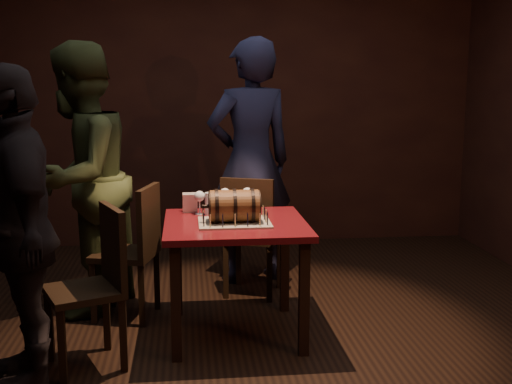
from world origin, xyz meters
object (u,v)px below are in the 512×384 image
Objects in this scene: pub_table at (235,238)px; chair_left_rear at (136,244)px; barrel_cake at (234,206)px; wine_glass_left at (199,197)px; person_left_rear at (80,180)px; wine_glass_right at (247,194)px; pint_of_ale at (210,204)px; chair_back at (250,230)px; person_back at (250,162)px; chair_left_front at (97,278)px; person_left_front at (18,230)px; wine_glass_mid at (225,194)px.

pub_table is 0.77m from chair_left_rear.
wine_glass_left is (-0.21, 0.29, 0.00)m from barrel_cake.
person_left_rear reaches higher than barrel_cake.
wine_glass_right is 0.29m from pint_of_ale.
chair_back is at bearing 76.78° from barrel_cake.
person_back reaches higher than wine_glass_right.
chair_left_front is 0.47× the size of person_back.
wine_glass_right is 1.22m from chair_left_front.
chair_back reaches higher than wine_glass_left.
wine_glass_left is 0.70m from chair_back.
barrel_cake is at bearing 21.02° from chair_left_front.
barrel_cake is at bearing 64.24° from person_back.
chair_left_front is 0.49× the size of person_left_rear.
pub_table is 0.97× the size of chair_left_front.
chair_back is (0.18, 0.76, -0.34)m from barrel_cake.
chair_left_rear is 0.75m from chair_left_front.
person_back reaches higher than pub_table.
pub_table is 5.59× the size of wine_glass_left.
chair_back is 0.54× the size of person_left_front.
person_back is (1.04, 1.50, 0.46)m from chair_left_front.
person_back is at bearing 64.16° from wine_glass_left.
person_left_front is (-1.04, -0.82, 0.04)m from pint_of_ale.
person_left_rear reaches higher than person_left_front.
pub_table is at bearing -107.89° from wine_glass_right.
wine_glass_mid is at bearing 27.41° from wine_glass_left.
barrel_cake is 0.40× the size of chair_left_rear.
chair_left_front reaches higher than pub_table.
chair_left_front is at bearing -138.24° from wine_glass_mid.
wine_glass_mid is 1.00× the size of wine_glass_right.
chair_back is 1.91m from person_left_front.
chair_left_front is at bearing -102.63° from chair_left_rear.
pub_table is 0.74m from chair_back.
chair_back is 1.00× the size of chair_left_rear.
person_left_rear reaches higher than pub_table.
chair_back is (0.39, 0.47, -0.35)m from wine_glass_left.
person_left_front is (-0.97, -0.83, -0.00)m from wine_glass_left.
barrel_cake is (-0.01, -0.05, 0.22)m from pub_table.
pub_table is at bearing 64.25° from person_back.
pub_table is 5.59× the size of wine_glass_mid.
barrel_cake is 2.30× the size of wine_glass_mid.
chair_left_rear is 0.61m from person_left_rear.
wine_glass_right is at bearing 73.01° from barrel_cake.
pint_of_ale is at bearing 91.69° from person_left_rear.
barrel_cake reaches higher than chair_left_rear.
wine_glass_right is 0.81m from person_back.
barrel_cake reaches higher than wine_glass_left.
chair_back is 0.63m from person_back.
wine_glass_right is 1.60m from person_left_front.
chair_left_rear is (-0.77, 0.03, -0.35)m from wine_glass_right.
person_back is 1.14× the size of person_left_front.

